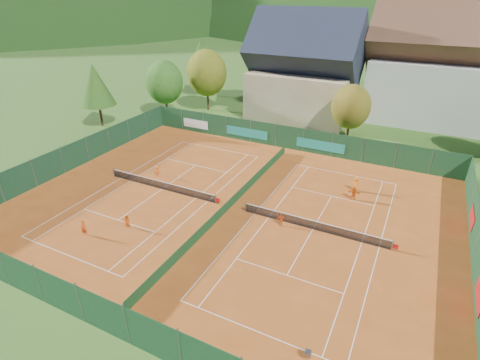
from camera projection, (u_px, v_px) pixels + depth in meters
name	position (u px, v px, depth m)	size (l,w,h in m)	color
ground	(231.00, 208.00, 35.31)	(600.00, 600.00, 0.00)	#2F591B
clay_pad	(231.00, 207.00, 35.30)	(40.00, 32.00, 0.01)	#A24917
court_markings_left	(162.00, 189.00, 38.46)	(11.03, 23.83, 0.00)	white
court_markings_right	(313.00, 229.00, 32.12)	(11.03, 23.83, 0.00)	white
tennis_net_left	(163.00, 185.00, 38.17)	(13.30, 0.10, 1.02)	#59595B
tennis_net_right	(315.00, 225.00, 31.83)	(13.30, 0.10, 1.02)	#59595B
court_divider	(230.00, 203.00, 35.07)	(0.03, 28.80, 1.00)	#163D1D
fence_north	(286.00, 137.00, 47.48)	(40.00, 0.10, 3.00)	#153B1F
fence_south	(103.00, 314.00, 21.92)	(40.00, 0.04, 3.00)	#153B20
fence_west	(75.00, 155.00, 42.53)	(0.04, 32.00, 3.00)	#143821
fence_east	(478.00, 255.00, 26.72)	(0.09, 32.00, 3.00)	#12331A
chalet	(304.00, 74.00, 57.21)	(16.20, 12.00, 16.00)	beige
hotel_block_a	(444.00, 73.00, 54.08)	(21.60, 11.00, 17.25)	silver
tree_west_front	(164.00, 82.00, 57.38)	(5.72, 5.72, 8.69)	#4B321A
tree_west_mid	(207.00, 73.00, 60.24)	(6.44, 6.44, 9.78)	#453018
tree_west_back	(201.00, 58.00, 68.65)	(5.60, 5.60, 10.00)	#4A2B1A
tree_center	(351.00, 107.00, 48.18)	(5.01, 5.01, 7.60)	#4E311B
tree_west_side	(95.00, 85.00, 53.11)	(5.04, 5.04, 9.00)	#432918
mountain_backdrop	(452.00, 93.00, 227.44)	(820.00, 530.00, 242.00)	black
ball_hopper	(308.00, 353.00, 20.69)	(0.34, 0.34, 0.80)	slate
loose_ball_0	(126.00, 222.00, 33.07)	(0.07, 0.07, 0.07)	#CCD833
loose_ball_1	(240.00, 270.00, 27.51)	(0.07, 0.07, 0.07)	#CCD833
loose_ball_2	(238.00, 194.00, 37.48)	(0.07, 0.07, 0.07)	#CCD833
loose_ball_3	(257.00, 165.00, 43.60)	(0.07, 0.07, 0.07)	#CCD833
player_left_near	(84.00, 228.00, 31.12)	(0.52, 0.34, 1.43)	#D84913
player_left_mid	(127.00, 222.00, 32.09)	(0.59, 0.46, 1.22)	orange
player_left_far	(158.00, 171.00, 40.69)	(0.84, 0.48, 1.30)	orange
player_right_near	(281.00, 220.00, 32.40)	(0.71, 0.29, 1.20)	#EE4F15
player_right_far_a	(356.00, 184.00, 37.81)	(0.76, 0.49, 1.55)	orange
player_right_far_b	(354.00, 193.00, 36.31)	(1.31, 0.42, 1.41)	orange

